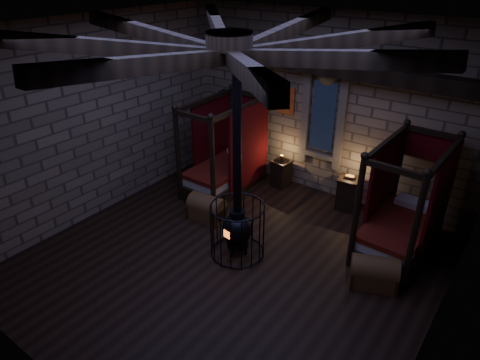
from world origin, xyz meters
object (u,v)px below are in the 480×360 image
Objects in this scene: bed_left at (226,167)px; trunk_right at (374,273)px; bed_right at (401,225)px; stove at (237,226)px; trunk_left at (207,209)px.

trunk_right is at bearing -16.99° from bed_left.
bed_right reaches higher than trunk_right.
stove is at bearing 172.91° from trunk_right.
trunk_left is at bearing 162.43° from stove.
bed_left is 1.52m from trunk_left.
bed_right is 1.35m from trunk_right.
trunk_right is at bearing -87.65° from bed_right.
stove reaches higher than bed_left.
bed_left is at bearing 140.40° from stove.
bed_right is 2.69× the size of trunk_left.
bed_right is at bearing 0.18° from bed_left.
bed_left is 0.55× the size of stove.
trunk_left is at bearing -157.45° from bed_right.
trunk_left is 1.46m from stove.
trunk_left is at bearing 158.66° from trunk_right.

